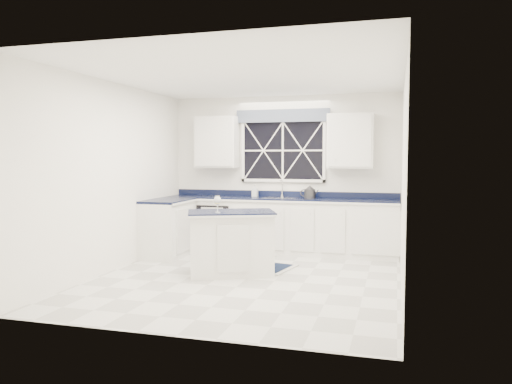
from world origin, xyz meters
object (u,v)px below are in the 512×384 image
(dishwasher, at_px, (219,226))
(island, at_px, (231,242))
(faucet, at_px, (282,188))
(kettle, at_px, (310,192))
(wine_glass, at_px, (217,201))
(soap_bottle, at_px, (255,191))

(dishwasher, height_order, island, island)
(faucet, height_order, kettle, faucet)
(kettle, relative_size, wine_glass, 1.36)
(island, height_order, wine_glass, wine_glass)
(wine_glass, relative_size, soap_bottle, 1.09)
(island, distance_m, wine_glass, 0.64)
(kettle, height_order, soap_bottle, kettle)
(faucet, height_order, soap_bottle, faucet)
(dishwasher, xyz_separation_m, kettle, (1.61, 0.06, 0.63))
(island, xyz_separation_m, kettle, (0.80, 1.79, 0.60))
(soap_bottle, bearing_deg, island, -84.15)
(dishwasher, distance_m, island, 1.90)
(faucet, distance_m, wine_glass, 2.16)
(island, distance_m, soap_bottle, 2.00)
(faucet, relative_size, wine_glass, 1.32)
(kettle, xyz_separation_m, soap_bottle, (-0.99, 0.12, 0.00))
(dishwasher, height_order, soap_bottle, soap_bottle)
(kettle, distance_m, wine_glass, 2.19)
(faucet, bearing_deg, dishwasher, -169.98)
(island, bearing_deg, faucet, 58.70)
(island, bearing_deg, wine_glass, -144.91)
(faucet, bearing_deg, soap_bottle, -178.26)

